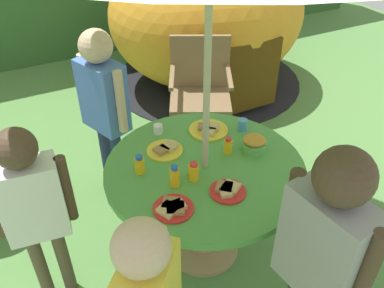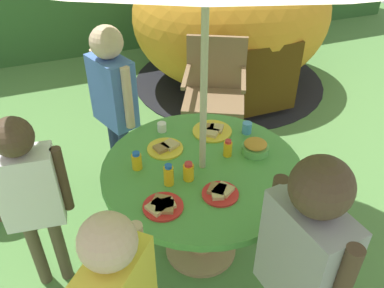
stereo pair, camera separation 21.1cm
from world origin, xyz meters
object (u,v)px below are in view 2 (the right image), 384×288
at_px(juice_bottle_near_left, 169,175).
at_px(juice_bottle_center_back, 137,161).
at_px(dome_tent, 232,15).
at_px(child_in_blue_shirt, 113,92).
at_px(cup_far, 162,127).
at_px(wooden_chair, 215,87).
at_px(plate_front_edge, 212,131).
at_px(plate_center_front, 165,148).
at_px(juice_bottle_far_right, 228,148).
at_px(child_in_grey_shirt, 304,257).
at_px(garden_table, 202,186).
at_px(plate_near_right, 163,206).
at_px(child_in_white_shirt, 29,188).
at_px(snack_bowl, 255,147).
at_px(juice_bottle_far_left, 188,172).
at_px(plate_mid_right, 220,192).
at_px(cup_near, 247,128).

bearing_deg(juice_bottle_near_left, juice_bottle_center_back, 123.55).
xyz_separation_m(dome_tent, child_in_blue_shirt, (-1.53, -1.32, 0.06)).
bearing_deg(child_in_blue_shirt, cup_far, 6.11).
height_order(wooden_chair, plate_front_edge, wooden_chair).
xyz_separation_m(plate_center_front, juice_bottle_far_right, (0.32, -0.18, 0.04)).
xyz_separation_m(juice_bottle_far_right, cup_far, (-0.28, 0.38, -0.02)).
bearing_deg(child_in_grey_shirt, dome_tent, -26.95).
bearing_deg(child_in_blue_shirt, dome_tent, 109.80).
xyz_separation_m(garden_table, plate_near_right, (-0.31, -0.23, 0.16)).
relative_size(wooden_chair, child_in_white_shirt, 0.81).
relative_size(wooden_chair, juice_bottle_center_back, 8.62).
bearing_deg(child_in_grey_shirt, juice_bottle_center_back, 18.49).
bearing_deg(juice_bottle_center_back, plate_front_edge, 18.83).
bearing_deg(plate_center_front, juice_bottle_far_right, -29.49).
xyz_separation_m(snack_bowl, juice_bottle_far_right, (-0.16, 0.03, 0.01)).
height_order(garden_table, plate_front_edge, plate_front_edge).
distance_m(juice_bottle_near_left, juice_bottle_far_left, 0.11).
bearing_deg(child_in_grey_shirt, juice_bottle_near_left, 16.17).
height_order(garden_table, child_in_blue_shirt, child_in_blue_shirt).
bearing_deg(garden_table, plate_mid_right, -90.17).
distance_m(child_in_white_shirt, juice_bottle_far_right, 1.10).
height_order(plate_near_right, juice_bottle_center_back, juice_bottle_center_back).
bearing_deg(plate_center_front, cup_near, -1.46).
xyz_separation_m(wooden_chair, cup_far, (-0.68, -0.71, 0.20)).
bearing_deg(child_in_white_shirt, plate_mid_right, -14.28).
height_order(snack_bowl, plate_front_edge, snack_bowl).
bearing_deg(cup_far, plate_near_right, -107.01).
relative_size(child_in_grey_shirt, cup_far, 22.59).
relative_size(wooden_chair, child_in_blue_shirt, 0.74).
bearing_deg(child_in_white_shirt, juice_bottle_center_back, 7.35).
relative_size(juice_bottle_near_left, juice_bottle_far_right, 1.21).
bearing_deg(plate_mid_right, child_in_grey_shirt, -80.59).
bearing_deg(juice_bottle_far_right, child_in_white_shirt, 176.56).
bearing_deg(plate_center_front, cup_far, 78.62).
height_order(juice_bottle_near_left, juice_bottle_far_left, juice_bottle_near_left).
distance_m(wooden_chair, juice_bottle_far_right, 1.18).
height_order(dome_tent, juice_bottle_near_left, dome_tent).
xyz_separation_m(cup_near, cup_far, (-0.50, 0.21, -0.01)).
bearing_deg(snack_bowl, juice_bottle_far_right, 168.57).
relative_size(child_in_blue_shirt, plate_mid_right, 6.67).
height_order(child_in_white_shirt, snack_bowl, child_in_white_shirt).
relative_size(wooden_chair, dome_tent, 0.44).
relative_size(garden_table, juice_bottle_near_left, 8.89).
distance_m(wooden_chair, juice_bottle_center_back, 1.39).
xyz_separation_m(child_in_white_shirt, plate_near_right, (0.61, -0.35, -0.02)).
bearing_deg(child_in_grey_shirt, garden_table, 0.00).
bearing_deg(juice_bottle_center_back, plate_center_front, 29.07).
xyz_separation_m(snack_bowl, cup_near, (0.05, 0.20, -0.00)).
xyz_separation_m(child_in_blue_shirt, snack_bowl, (0.66, -0.84, -0.07)).
distance_m(dome_tent, juice_bottle_near_left, 2.66).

